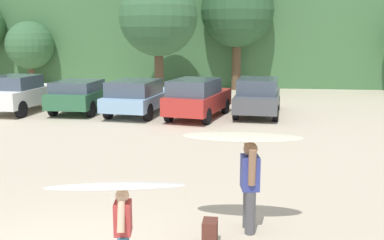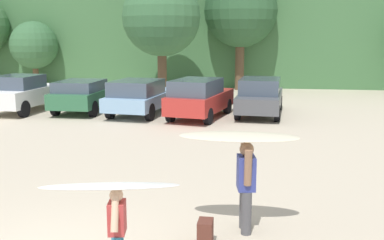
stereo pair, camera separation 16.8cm
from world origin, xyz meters
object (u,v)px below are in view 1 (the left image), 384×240
(parked_car_forest_green, at_px, (83,94))
(surfboard_white, at_px, (116,186))
(parked_car_red, at_px, (197,98))
(backpack_dropped, at_px, (210,233))
(person_child, at_px, (123,226))
(surfboard_cream, at_px, (243,137))
(parked_car_white, at_px, (19,93))
(parked_car_dark_gray, at_px, (258,96))
(parked_car_sky_blue, at_px, (139,96))
(person_adult, at_px, (250,181))

(parked_car_forest_green, distance_m, surfboard_white, 14.85)
(parked_car_forest_green, distance_m, parked_car_red, 5.37)
(parked_car_red, relative_size, backpack_dropped, 9.67)
(person_child, height_order, surfboard_cream, surfboard_cream)
(parked_car_white, relative_size, parked_car_forest_green, 0.89)
(parked_car_dark_gray, height_order, backpack_dropped, parked_car_dark_gray)
(parked_car_sky_blue, height_order, parked_car_red, parked_car_red)
(parked_car_red, distance_m, parked_car_dark_gray, 2.73)
(parked_car_white, xyz_separation_m, person_adult, (10.24, -11.41, 0.06))
(parked_car_white, height_order, parked_car_sky_blue, parked_car_white)
(parked_car_white, distance_m, person_child, 15.63)
(parked_car_dark_gray, relative_size, backpack_dropped, 10.26)
(parked_car_forest_green, xyz_separation_m, backpack_dropped, (6.88, -12.71, -0.55))
(parked_car_forest_green, xyz_separation_m, person_adult, (7.51, -12.00, 0.14))
(parked_car_forest_green, distance_m, surfboard_cream, 14.14)
(parked_car_forest_green, height_order, backpack_dropped, parked_car_forest_green)
(parked_car_sky_blue, height_order, backpack_dropped, parked_car_sky_blue)
(parked_car_dark_gray, xyz_separation_m, person_adult, (-0.24, -12.10, 0.09))
(person_adult, height_order, backpack_dropped, person_adult)
(person_adult, distance_m, backpack_dropped, 1.17)
(surfboard_white, bearing_deg, backpack_dropped, -152.32)
(person_adult, xyz_separation_m, surfboard_white, (-1.88, -1.74, 0.41))
(parked_car_red, relative_size, parked_car_dark_gray, 0.94)
(parked_car_forest_green, height_order, person_adult, person_adult)
(person_adult, bearing_deg, backpack_dropped, 39.73)
(parked_car_red, xyz_separation_m, person_adult, (2.23, -10.96, 0.05))
(parked_car_forest_green, relative_size, surfboard_cream, 2.23)
(parked_car_sky_blue, height_order, surfboard_cream, surfboard_cream)
(parked_car_sky_blue, xyz_separation_m, person_adult, (4.82, -11.49, 0.11))
(parked_car_white, bearing_deg, backpack_dropped, -137.76)
(parked_car_red, height_order, person_child, parked_car_red)
(parked_car_sky_blue, bearing_deg, person_adult, -150.30)
(surfboard_cream, bearing_deg, person_child, 44.63)
(surfboard_white, bearing_deg, parked_car_white, -69.15)
(parked_car_white, bearing_deg, parked_car_forest_green, -74.06)
(parked_car_red, relative_size, surfboard_white, 2.09)
(parked_car_red, height_order, backpack_dropped, parked_car_red)
(parked_car_red, distance_m, surfboard_cream, 11.22)
(person_adult, relative_size, surfboard_white, 0.77)
(parked_car_red, distance_m, backpack_dropped, 11.81)
(parked_car_dark_gray, bearing_deg, person_child, 175.71)
(person_child, distance_m, backpack_dropped, 1.63)
(parked_car_forest_green, relative_size, parked_car_dark_gray, 1.00)
(person_child, distance_m, surfboard_white, 0.60)
(parked_car_white, relative_size, person_adult, 2.56)
(backpack_dropped, bearing_deg, surfboard_cream, 54.45)
(person_adult, bearing_deg, surfboard_cream, 3.57)
(parked_car_dark_gray, distance_m, person_child, 13.99)
(person_adult, xyz_separation_m, person_child, (-1.79, -1.74, -0.19))
(parked_car_sky_blue, relative_size, person_child, 3.80)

